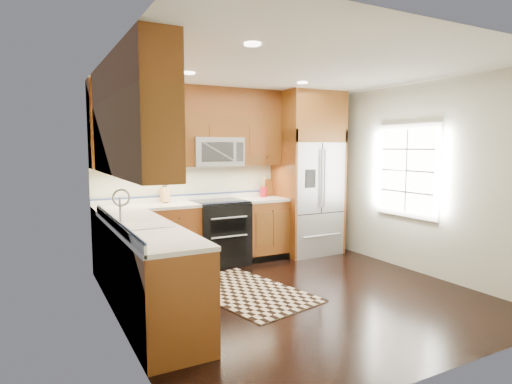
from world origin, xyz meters
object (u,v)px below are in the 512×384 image
refrigerator (308,173)px  utensil_crock (264,190)px  range (220,232)px  rug (246,291)px  knife_block (165,195)px

refrigerator → utensil_crock: refrigerator is taller
range → rug: bearing=-99.8°
refrigerator → knife_block: refrigerator is taller
utensil_crock → refrigerator: bearing=-15.7°
rug → knife_block: 1.93m
range → knife_block: bearing=163.9°
knife_block → rug: bearing=-70.9°
rug → knife_block: knife_block is taller
knife_block → utensil_crock: utensil_crock is taller
range → rug: 1.41m
refrigerator → rug: 2.54m
range → utensil_crock: bearing=11.2°
rug → utensil_crock: size_ratio=5.22×
range → utensil_crock: 1.03m
knife_block → utensil_crock: size_ratio=0.82×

